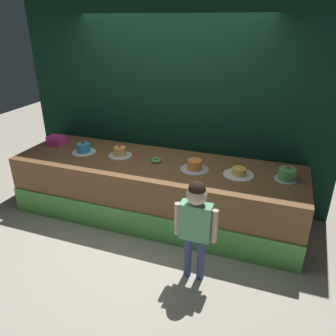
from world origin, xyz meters
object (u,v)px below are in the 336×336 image
object	(u,v)px
child_figure	(196,218)
donut	(156,160)
cake_far_left	(84,149)
cake_left	(120,152)
pink_box	(57,141)
cake_center	(195,166)
cake_far_right	(287,174)
cake_right	(239,173)

from	to	relation	value
child_figure	donut	size ratio (longest dim) A/B	7.66
cake_far_left	cake_left	bearing A→B (deg)	6.16
donut	cake_far_left	xyz separation A→B (m)	(-1.05, -0.03, 0.03)
pink_box	cake_far_left	bearing A→B (deg)	-12.48
cake_center	cake_far_left	bearing A→B (deg)	178.89
cake_far_left	cake_far_right	distance (m)	2.62
pink_box	cake_far_right	size ratio (longest dim) A/B	0.89
cake_center	cake_right	size ratio (longest dim) A/B	0.97
child_figure	cake_right	xyz separation A→B (m)	(0.25, 0.95, 0.10)
child_figure	cake_left	xyz separation A→B (m)	(-1.32, 1.01, 0.11)
child_figure	donut	world-z (taller)	child_figure
cake_far_left	cake_center	world-z (taller)	cake_center
child_figure	cake_far_left	size ratio (longest dim) A/B	3.41
pink_box	cake_far_right	world-z (taller)	cake_far_right
cake_left	cake_center	xyz separation A→B (m)	(1.05, -0.09, 0.00)
pink_box	cake_far_right	xyz separation A→B (m)	(3.14, -0.06, 0.00)
child_figure	cake_center	xyz separation A→B (m)	(-0.27, 0.92, 0.12)
pink_box	cake_left	size ratio (longest dim) A/B	0.74
child_figure	cake_far_left	bearing A→B (deg)	152.77
cake_far_left	child_figure	bearing A→B (deg)	-27.23
child_figure	cake_right	size ratio (longest dim) A/B	3.10
pink_box	donut	world-z (taller)	pink_box
child_figure	donut	xyz separation A→B (m)	(-0.80, 0.98, 0.09)
pink_box	cake_left	bearing A→B (deg)	-3.25
pink_box	cake_left	xyz separation A→B (m)	(1.05, -0.06, -0.01)
cake_center	child_figure	bearing A→B (deg)	-73.51
child_figure	cake_far_right	distance (m)	1.28
pink_box	cake_far_left	distance (m)	0.54
cake_right	cake_far_right	world-z (taller)	cake_far_right
child_figure	cake_center	world-z (taller)	child_figure
cake_center	cake_right	world-z (taller)	cake_center
cake_far_left	cake_left	distance (m)	0.53
donut	cake_center	world-z (taller)	cake_center
pink_box	donut	bearing A→B (deg)	-3.04
pink_box	cake_center	world-z (taller)	cake_center
cake_far_left	cake_center	distance (m)	1.57
cake_left	cake_right	xyz separation A→B (m)	(1.57, -0.06, -0.02)
child_figure	cake_left	distance (m)	1.66
cake_right	cake_far_right	distance (m)	0.53
cake_right	child_figure	bearing A→B (deg)	-104.91
cake_center	cake_right	bearing A→B (deg)	3.06
cake_far_right	cake_right	bearing A→B (deg)	-173.37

